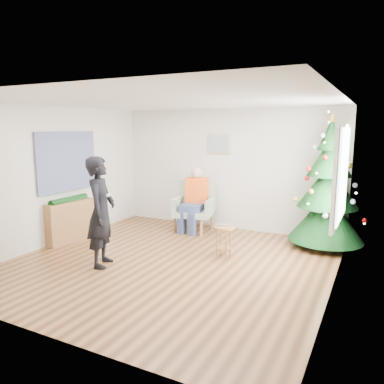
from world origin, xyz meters
The scene contains 19 objects.
floor centered at (0.00, 0.00, 0.00)m, with size 5.00×5.00×0.00m, color brown.
ceiling centered at (0.00, 0.00, 2.60)m, with size 5.00×5.00×0.00m, color white.
wall_back centered at (0.00, 2.50, 1.30)m, with size 5.00×5.00×0.00m, color silver.
wall_front centered at (0.00, -2.50, 1.30)m, with size 5.00×5.00×0.00m, color silver.
wall_left centered at (-2.50, 0.00, 1.30)m, with size 5.00×5.00×0.00m, color silver.
wall_right centered at (2.50, 0.00, 1.30)m, with size 5.00×5.00×0.00m, color silver.
window_panel centered at (2.47, 1.00, 1.50)m, with size 0.04×1.30×1.40m, color white.
curtains centered at (2.44, 1.00, 1.50)m, with size 0.05×1.75×1.50m.
christmas_tree centered at (2.15, 2.05, 1.10)m, with size 1.36×1.36×2.45m.
stool centered at (0.67, 0.67, 0.28)m, with size 0.36×0.36×0.54m.
laptop centered at (0.67, 0.67, 0.56)m, with size 0.30×0.19×0.02m, color silver.
armchair centered at (-0.54, 1.97, 0.39)m, with size 0.95×0.90×1.04m.
seated_person centered at (-0.52, 1.91, 0.71)m, with size 0.53×0.71×1.36m.
standing_man centered at (-0.92, -0.57, 0.88)m, with size 0.64×0.42×1.76m, color black.
game_controller centered at (-0.73, -0.60, 1.17)m, with size 0.04×0.13×0.04m, color white.
console centered at (-2.33, 0.15, 0.40)m, with size 0.30×1.00×0.80m, color brown.
garland centered at (-2.33, 0.15, 0.82)m, with size 0.14×0.14×0.90m, color black.
tapestry centered at (-2.46, 0.30, 1.55)m, with size 0.03×1.50×1.15m, color black.
framed_picture centered at (-0.20, 2.46, 1.85)m, with size 0.52×0.05×0.42m.
Camera 1 is at (2.97, -5.08, 2.19)m, focal length 35.00 mm.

